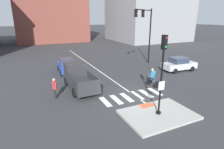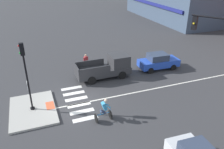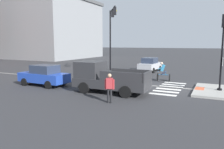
% 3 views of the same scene
% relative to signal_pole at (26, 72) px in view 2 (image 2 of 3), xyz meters
% --- Properties ---
extents(ground_plane, '(300.00, 300.00, 0.00)m').
position_rel_signal_pole_xyz_m(ground_plane, '(0.00, 3.28, -3.19)').
color(ground_plane, '#333335').
extents(traffic_island, '(4.61, 3.21, 0.15)m').
position_rel_signal_pole_xyz_m(traffic_island, '(0.00, 0.01, -3.11)').
color(traffic_island, '#A3A099').
rests_on(traffic_island, ground).
extents(tactile_pad_front, '(1.10, 0.60, 0.01)m').
position_rel_signal_pole_xyz_m(tactile_pad_front, '(0.00, 1.26, -3.03)').
color(tactile_pad_front, '#DB5B38').
rests_on(tactile_pad_front, traffic_island).
extents(signal_pole, '(0.44, 0.38, 5.05)m').
position_rel_signal_pole_xyz_m(signal_pole, '(0.00, 0.00, 0.00)').
color(signal_pole, black).
rests_on(signal_pole, traffic_island).
extents(crosswalk_stripe_a, '(0.44, 1.80, 0.01)m').
position_rel_signal_pole_xyz_m(crosswalk_stripe_a, '(-2.34, 3.37, -3.18)').
color(crosswalk_stripe_a, silver).
rests_on(crosswalk_stripe_a, ground).
extents(crosswalk_stripe_b, '(0.44, 1.80, 0.01)m').
position_rel_signal_pole_xyz_m(crosswalk_stripe_b, '(-1.41, 3.37, -3.18)').
color(crosswalk_stripe_b, silver).
rests_on(crosswalk_stripe_b, ground).
extents(crosswalk_stripe_c, '(0.44, 1.80, 0.01)m').
position_rel_signal_pole_xyz_m(crosswalk_stripe_c, '(-0.47, 3.37, -3.18)').
color(crosswalk_stripe_c, silver).
rests_on(crosswalk_stripe_c, ground).
extents(crosswalk_stripe_d, '(0.44, 1.80, 0.01)m').
position_rel_signal_pole_xyz_m(crosswalk_stripe_d, '(0.47, 3.37, -3.18)').
color(crosswalk_stripe_d, silver).
rests_on(crosswalk_stripe_d, ground).
extents(crosswalk_stripe_e, '(0.44, 1.80, 0.01)m').
position_rel_signal_pole_xyz_m(crosswalk_stripe_e, '(1.41, 3.37, -3.18)').
color(crosswalk_stripe_e, silver).
rests_on(crosswalk_stripe_e, ground).
extents(crosswalk_stripe_f, '(0.44, 1.80, 0.01)m').
position_rel_signal_pole_xyz_m(crosswalk_stripe_f, '(2.34, 3.37, -3.18)').
color(crosswalk_stripe_f, silver).
rests_on(crosswalk_stripe_f, ground).
extents(lane_centre_line, '(0.14, 28.00, 0.01)m').
position_rel_signal_pole_xyz_m(lane_centre_line, '(0.29, 13.28, -3.18)').
color(lane_centre_line, silver).
rests_on(lane_centre_line, ground).
extents(car_blue_westbound_far, '(1.99, 4.17, 1.64)m').
position_rel_signal_pole_xyz_m(car_blue_westbound_far, '(-3.31, 12.57, -2.38)').
color(car_blue_westbound_far, '#2347B7').
rests_on(car_blue_westbound_far, ground).
extents(pickup_truck_charcoal_westbound_near, '(2.12, 5.13, 2.08)m').
position_rel_signal_pole_xyz_m(pickup_truck_charcoal_westbound_near, '(-3.36, 7.10, -2.21)').
color(pickup_truck_charcoal_westbound_near, '#2D2D30').
rests_on(pickup_truck_charcoal_westbound_near, ground).
extents(cyclist, '(0.73, 1.13, 1.68)m').
position_rel_signal_pole_xyz_m(cyclist, '(2.96, 4.56, -2.31)').
color(cyclist, black).
rests_on(cyclist, ground).
extents(pedestrian_at_curb_left, '(0.32, 0.53, 1.67)m').
position_rel_signal_pole_xyz_m(pedestrian_at_curb_left, '(-5.69, 5.59, -2.20)').
color(pedestrian_at_curb_left, black).
rests_on(pedestrian_at_curb_left, ground).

